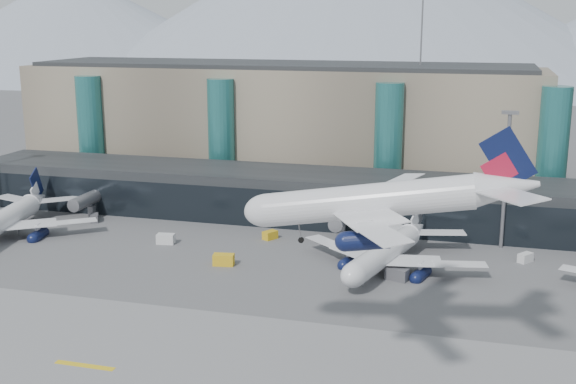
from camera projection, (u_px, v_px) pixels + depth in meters
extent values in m
plane|color=#515154|center=(275.00, 334.00, 97.59)|extent=(900.00, 900.00, 0.00)
cube|color=gold|center=(85.00, 365.00, 88.64)|extent=(8.00, 1.00, 0.02)
cube|color=black|center=(353.00, 199.00, 150.84)|extent=(170.00, 18.00, 10.00)
cube|color=black|center=(344.00, 214.00, 142.72)|extent=(170.00, 0.40, 8.00)
cylinder|color=slate|center=(91.00, 198.00, 154.83)|extent=(2.80, 14.00, 2.80)
cube|color=slate|center=(92.00, 212.00, 155.53)|extent=(1.20, 1.20, 2.40)
cylinder|color=slate|center=(342.00, 216.00, 140.71)|extent=(2.80, 14.00, 2.80)
cube|color=slate|center=(342.00, 231.00, 141.40)|extent=(1.20, 1.20, 2.40)
cube|color=gray|center=(280.00, 126.00, 184.96)|extent=(130.00, 30.00, 30.00)
cube|color=black|center=(280.00, 65.00, 181.37)|extent=(123.50, 28.00, 1.00)
cylinder|color=#287172|center=(91.00, 132.00, 181.74)|extent=(6.40, 6.40, 28.00)
cylinder|color=#287172|center=(221.00, 138.00, 172.75)|extent=(6.40, 6.40, 28.00)
cylinder|color=#287172|center=(388.00, 145.00, 162.48)|extent=(6.40, 6.40, 28.00)
cylinder|color=#287172|center=(552.00, 152.00, 153.49)|extent=(6.40, 6.40, 28.00)
cylinder|color=slate|center=(421.00, 35.00, 170.64)|extent=(0.40, 0.40, 16.00)
cone|color=gray|center=(74.00, 26.00, 512.17)|extent=(320.00, 320.00, 75.00)
cylinder|color=slate|center=(505.00, 182.00, 132.02)|extent=(0.70, 0.70, 25.00)
cube|color=slate|center=(510.00, 113.00, 129.05)|extent=(3.00, 1.20, 0.60)
cylinder|color=silver|center=(385.00, 189.00, 81.61)|extent=(24.12, 5.26, 3.97)
ellipsoid|color=silver|center=(282.00, 184.00, 84.08)|extent=(5.76, 4.26, 3.97)
cone|color=silver|center=(527.00, 194.00, 78.40)|extent=(7.05, 4.33, 3.97)
cube|color=silver|center=(394.00, 215.00, 73.28)|extent=(13.18, 17.83, 0.20)
cylinder|color=#0D153B|center=(382.00, 228.00, 75.99)|extent=(4.90, 2.44, 2.18)
cube|color=silver|center=(532.00, 203.00, 73.80)|extent=(7.52, 9.38, 0.16)
cube|color=silver|center=(404.00, 180.00, 89.54)|extent=(11.77, 18.04, 0.20)
cylinder|color=#0D153B|center=(391.00, 199.00, 88.34)|extent=(4.90, 2.44, 2.18)
cube|color=silver|center=(523.00, 183.00, 82.91)|extent=(6.85, 9.51, 0.16)
cube|color=#0D153B|center=(532.00, 166.00, 77.59)|extent=(5.93, 0.56, 6.98)
cube|color=#A7142F|center=(522.00, 176.00, 78.08)|extent=(3.97, 0.49, 3.82)
cylinder|color=slate|center=(312.00, 207.00, 83.94)|extent=(0.16, 0.16, 3.17)
cylinder|color=black|center=(312.00, 219.00, 84.26)|extent=(0.72, 0.29, 0.70)
cylinder|color=black|center=(391.00, 229.00, 80.06)|extent=(0.92, 0.40, 0.91)
cylinder|color=black|center=(394.00, 218.00, 84.59)|extent=(0.92, 0.40, 0.91)
cylinder|color=silver|center=(7.00, 212.00, 142.06)|extent=(8.83, 25.62, 4.19)
cone|color=silver|center=(41.00, 192.00, 157.77)|extent=(5.46, 7.88, 4.19)
cube|color=silver|center=(55.00, 214.00, 143.27)|extent=(18.24, 15.53, 0.21)
cylinder|color=#0D153B|center=(43.00, 226.00, 142.54)|extent=(3.21, 5.40, 2.30)
cube|color=silver|center=(63.00, 191.00, 157.33)|extent=(9.58, 8.69, 0.17)
cube|color=silver|center=(18.00, 190.00, 158.11)|extent=(10.04, 6.23, 0.17)
cube|color=#0D153B|center=(40.00, 176.00, 157.34)|extent=(1.41, 6.19, 7.37)
cube|color=silver|center=(39.00, 183.00, 156.58)|extent=(1.07, 4.17, 4.03)
cylinder|color=black|center=(24.00, 231.00, 143.89)|extent=(0.54, 1.01, 0.96)
cylinder|color=silver|center=(389.00, 243.00, 122.77)|extent=(9.81, 24.16, 3.96)
ellipsoid|color=silver|center=(360.00, 263.00, 112.67)|extent=(5.23, 6.36, 3.96)
cone|color=silver|center=(420.00, 221.00, 135.71)|extent=(5.55, 7.61, 3.96)
cube|color=silver|center=(441.00, 252.00, 120.24)|extent=(17.86, 8.84, 0.20)
cylinder|color=#0D153B|center=(425.00, 264.00, 120.55)|extent=(3.31, 5.18, 2.18)
cube|color=silver|center=(445.00, 223.00, 133.35)|extent=(9.44, 5.40, 0.16)
cube|color=silver|center=(348.00, 237.00, 128.49)|extent=(16.89, 15.35, 0.20)
cylinder|color=#0D153B|center=(355.00, 252.00, 126.82)|extent=(3.31, 5.18, 2.18)
cube|color=silver|center=(396.00, 216.00, 137.98)|extent=(8.86, 8.52, 0.16)
cube|color=slate|center=(421.00, 204.00, 135.26)|extent=(1.71, 5.79, 6.98)
cube|color=silver|center=(419.00, 211.00, 134.67)|extent=(1.26, 3.90, 3.82)
cylinder|color=slate|center=(369.00, 272.00, 116.30)|extent=(0.16, 0.16, 3.17)
cylinder|color=black|center=(369.00, 280.00, 116.62)|extent=(0.42, 0.74, 0.70)
cylinder|color=black|center=(403.00, 266.00, 123.41)|extent=(0.57, 0.96, 0.90)
cylinder|color=black|center=(378.00, 261.00, 125.71)|extent=(0.57, 0.96, 0.90)
cube|color=silver|center=(166.00, 239.00, 137.01)|extent=(3.54, 2.28, 1.87)
cube|color=gold|center=(270.00, 235.00, 139.86)|extent=(2.86, 3.26, 1.60)
cube|color=#49494E|center=(397.00, 274.00, 117.74)|extent=(4.10, 2.98, 2.04)
cube|color=silver|center=(525.00, 258.00, 126.54)|extent=(2.88, 3.14, 1.60)
cube|color=#49494E|center=(94.00, 218.00, 151.85)|extent=(2.75, 3.35, 1.66)
cube|color=silver|center=(367.00, 253.00, 129.11)|extent=(2.69, 2.73, 1.41)
cube|color=gold|center=(224.00, 260.00, 124.88)|extent=(3.84, 2.42, 1.99)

